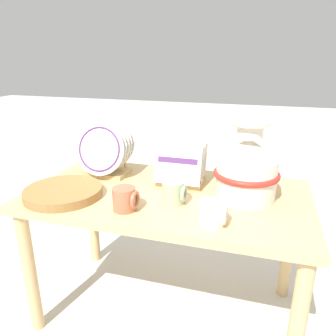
% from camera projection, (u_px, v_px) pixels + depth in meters
% --- Properties ---
extents(ground_plane, '(14.00, 14.00, 0.00)m').
position_uv_depth(ground_plane, '(168.00, 309.00, 1.59)').
color(ground_plane, beige).
extents(display_table, '(1.17, 0.64, 0.62)m').
position_uv_depth(display_table, '(168.00, 210.00, 1.42)').
color(display_table, tan).
rests_on(display_table, ground_plane).
extents(ceramic_vase, '(0.26, 0.26, 0.32)m').
position_uv_depth(ceramic_vase, '(247.00, 167.00, 1.30)').
color(ceramic_vase, silver).
rests_on(ceramic_vase, display_table).
extents(dish_rack_round_plates, '(0.24, 0.20, 0.26)m').
position_uv_depth(dish_rack_round_plates, '(105.00, 152.00, 1.56)').
color(dish_rack_round_plates, tan).
rests_on(dish_rack_round_plates, display_table).
extents(dish_rack_square_plates, '(0.21, 0.19, 0.22)m').
position_uv_depth(dish_rack_square_plates, '(181.00, 167.00, 1.47)').
color(dish_rack_square_plates, tan).
rests_on(dish_rack_square_plates, display_table).
extents(wicker_charger_stack, '(0.32, 0.32, 0.04)m').
position_uv_depth(wicker_charger_stack, '(63.00, 192.00, 1.35)').
color(wicker_charger_stack, olive).
rests_on(wicker_charger_stack, display_table).
extents(mug_sage_glaze, '(0.09, 0.09, 0.09)m').
position_uv_depth(mug_sage_glaze, '(174.00, 193.00, 1.28)').
color(mug_sage_glaze, '#9EB28E').
rests_on(mug_sage_glaze, display_table).
extents(mug_cream_glaze, '(0.09, 0.09, 0.09)m').
position_uv_depth(mug_cream_glaze, '(213.00, 213.00, 1.11)').
color(mug_cream_glaze, silver).
rests_on(mug_cream_glaze, display_table).
extents(mug_terracotta_glaze, '(0.09, 0.09, 0.09)m').
position_uv_depth(mug_terracotta_glaze, '(125.00, 199.00, 1.22)').
color(mug_terracotta_glaze, '#B76647').
rests_on(mug_terracotta_glaze, display_table).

